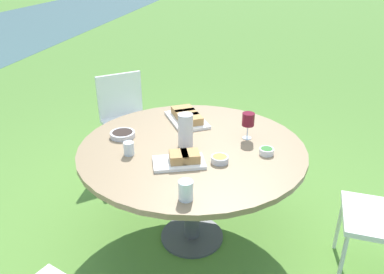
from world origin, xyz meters
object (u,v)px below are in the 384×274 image
(dining_table, at_px, (192,157))
(water_pitcher, at_px, (186,130))
(chair_far_back, at_px, (125,114))
(wine_glass, at_px, (248,120))

(dining_table, height_order, water_pitcher, water_pitcher)
(chair_far_back, relative_size, water_pitcher, 4.00)
(dining_table, distance_m, water_pitcher, 0.20)
(chair_far_back, distance_m, wine_glass, 1.50)
(chair_far_back, bearing_deg, wine_glass, -126.43)
(dining_table, bearing_deg, wine_glass, -65.34)
(chair_far_back, xyz_separation_m, water_pitcher, (-1.04, -0.77, 0.35))
(dining_table, distance_m, chair_far_back, 1.32)
(water_pitcher, bearing_deg, chair_far_back, 36.71)
(dining_table, distance_m, wine_glass, 0.45)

